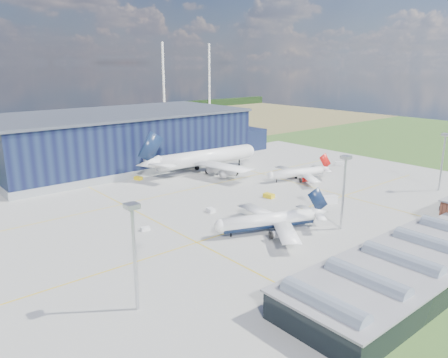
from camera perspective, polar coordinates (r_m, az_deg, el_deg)
ground at (r=150.24m, az=3.39°, el=-4.24°), size 600.00×600.00×0.00m
apron at (r=157.26m, az=0.89°, el=-3.32°), size 220.00×160.00×0.08m
farmland at (r=340.95m, az=-22.97°, el=5.44°), size 600.00×220.00×0.01m
treeline at (r=417.05m, az=-26.38°, el=7.16°), size 600.00×8.00×8.00m
hangar at (r=224.99m, az=-12.86°, el=4.92°), size 145.00×62.00×26.10m
glass_concourse at (r=110.71m, az=22.96°, el=-10.65°), size 78.00×23.00×8.60m
light_mast_west at (r=88.80m, az=-11.72°, el=-7.80°), size 2.60×2.60×23.00m
light_mast_center at (r=134.43m, az=15.44°, el=-0.20°), size 2.60×2.60×23.00m
light_mast_east at (r=190.54m, az=26.74°, el=3.09°), size 2.60×2.60×23.00m
airliner_navy at (r=130.51m, az=5.81°, el=-4.45°), size 48.40×47.94×12.26m
airliner_red at (r=190.52m, az=9.56°, el=1.36°), size 40.19×39.73×10.52m
airliner_widebody at (r=202.77m, az=-2.43°, el=3.86°), size 67.74×66.46×20.75m
gse_tug_a at (r=165.34m, az=5.88°, el=-2.19°), size 2.89×4.23×1.65m
gse_van_a at (r=162.67m, az=13.50°, el=-2.63°), size 6.71×5.15×2.69m
gse_cart_a at (r=149.09m, az=-1.74°, el=-4.09°), size 2.53×3.45×1.39m
gse_van_b at (r=223.19m, az=14.86°, el=1.94°), size 3.76×4.91×2.04m
gse_tug_c at (r=193.21m, az=-11.14°, el=0.09°), size 3.08×3.90×1.49m
gse_cart_b at (r=135.32m, az=-10.23°, el=-6.42°), size 2.95×2.31×1.13m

